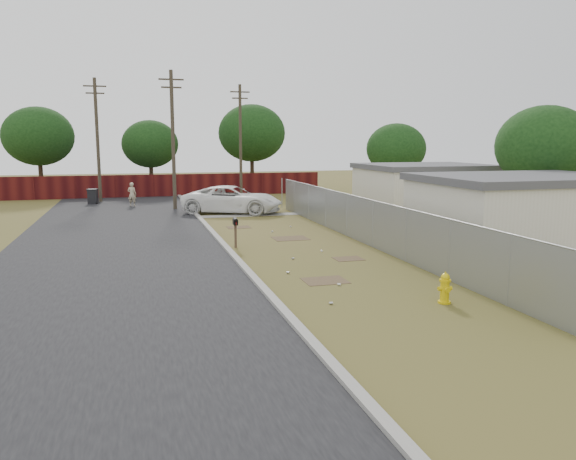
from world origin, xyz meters
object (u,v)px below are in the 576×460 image
object	(u,v)px
pickup_truck	(232,199)
trash_bin	(93,196)
mailbox	(235,224)
pedestrian	(132,194)
fire_hydrant	(445,289)

from	to	relation	value
pickup_truck	trash_bin	xyz separation A→B (m)	(-8.78, 7.89, -0.31)
trash_bin	mailbox	bearing A→B (deg)	-70.38
pickup_truck	trash_bin	distance (m)	11.81
pickup_truck	pedestrian	world-z (taller)	pickup_truck
pickup_truck	trash_bin	bearing A→B (deg)	72.43
pedestrian	mailbox	bearing A→B (deg)	124.63
pickup_truck	trash_bin	size ratio (longest dim) A/B	5.74
mailbox	pedestrian	bearing A→B (deg)	103.73
pedestrian	trash_bin	size ratio (longest dim) A/B	1.54
fire_hydrant	mailbox	world-z (taller)	mailbox
fire_hydrant	trash_bin	bearing A→B (deg)	110.77
pickup_truck	pedestrian	distance (m)	8.26
pickup_truck	pedestrian	bearing A→B (deg)	71.55
mailbox	trash_bin	world-z (taller)	mailbox
pickup_truck	fire_hydrant	bearing A→B (deg)	-149.56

